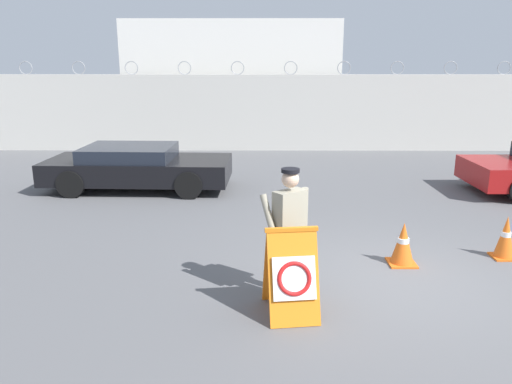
{
  "coord_description": "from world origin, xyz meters",
  "views": [
    {
      "loc": [
        -2.03,
        -6.73,
        3.13
      ],
      "look_at": [
        -2.08,
        1.68,
        0.91
      ],
      "focal_mm": 35.0,
      "sensor_mm": 36.0,
      "label": 1
    }
  ],
  "objects_px": {
    "security_guard": "(289,226)",
    "traffic_cone_mid": "(403,244)",
    "traffic_cone_near": "(506,237)",
    "parked_car_front_coupe": "(137,167)",
    "barricade_sign": "(292,272)"
  },
  "relations": [
    {
      "from": "security_guard",
      "to": "traffic_cone_mid",
      "type": "distance_m",
      "value": 2.28
    },
    {
      "from": "traffic_cone_near",
      "to": "parked_car_front_coupe",
      "type": "relative_size",
      "value": 0.16
    },
    {
      "from": "security_guard",
      "to": "parked_car_front_coupe",
      "type": "height_order",
      "value": "security_guard"
    },
    {
      "from": "barricade_sign",
      "to": "traffic_cone_near",
      "type": "distance_m",
      "value": 4.08
    },
    {
      "from": "traffic_cone_mid",
      "to": "parked_car_front_coupe",
      "type": "height_order",
      "value": "parked_car_front_coupe"
    },
    {
      "from": "barricade_sign",
      "to": "parked_car_front_coupe",
      "type": "relative_size",
      "value": 0.25
    },
    {
      "from": "traffic_cone_near",
      "to": "traffic_cone_mid",
      "type": "distance_m",
      "value": 1.76
    },
    {
      "from": "security_guard",
      "to": "parked_car_front_coupe",
      "type": "xyz_separation_m",
      "value": [
        -3.45,
        5.9,
        -0.43
      ]
    },
    {
      "from": "barricade_sign",
      "to": "security_guard",
      "type": "relative_size",
      "value": 0.64
    },
    {
      "from": "barricade_sign",
      "to": "parked_car_front_coupe",
      "type": "distance_m",
      "value": 7.29
    },
    {
      "from": "barricade_sign",
      "to": "parked_car_front_coupe",
      "type": "bearing_deg",
      "value": 111.16
    },
    {
      "from": "security_guard",
      "to": "parked_car_front_coupe",
      "type": "distance_m",
      "value": 6.85
    },
    {
      "from": "barricade_sign",
      "to": "traffic_cone_mid",
      "type": "distance_m",
      "value": 2.49
    },
    {
      "from": "security_guard",
      "to": "traffic_cone_mid",
      "type": "relative_size",
      "value": 2.61
    },
    {
      "from": "traffic_cone_near",
      "to": "parked_car_front_coupe",
      "type": "height_order",
      "value": "parked_car_front_coupe"
    }
  ]
}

